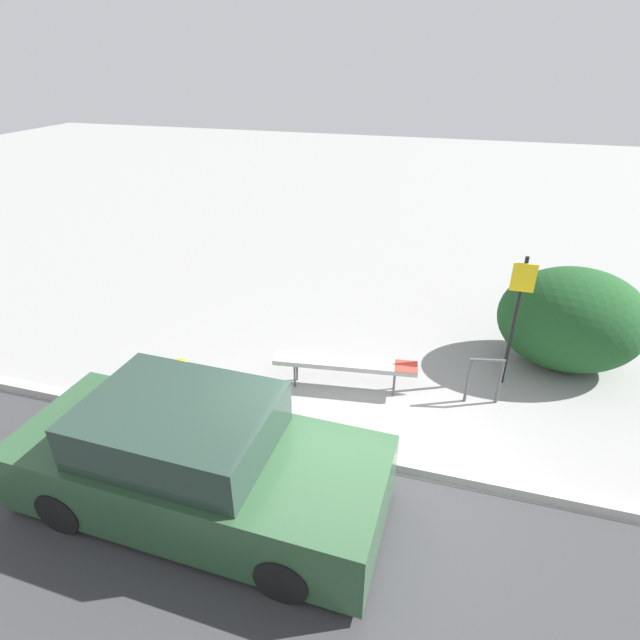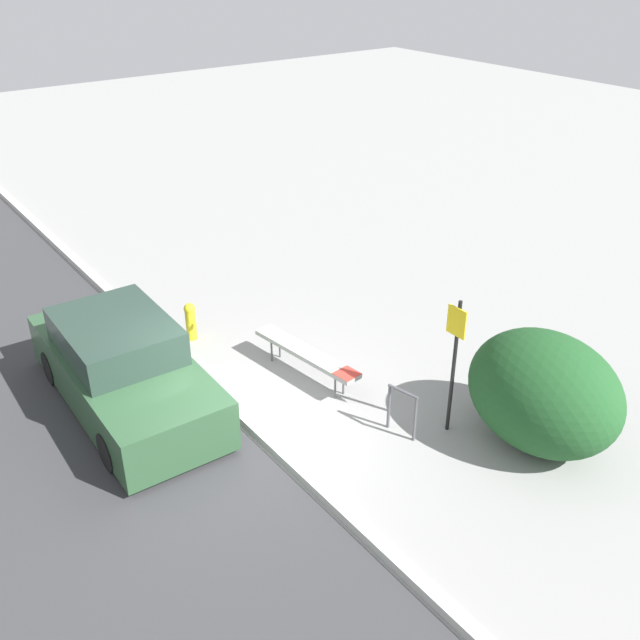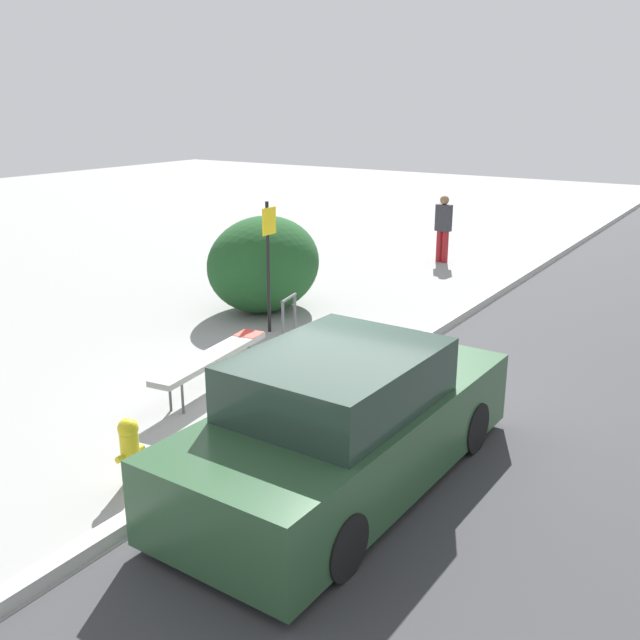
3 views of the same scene
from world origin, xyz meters
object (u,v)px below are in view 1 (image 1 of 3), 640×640
object	(u,v)px
parked_car_near	(196,462)
fire_hydrant	(183,377)
bike_rack	(485,376)
sign_post	(516,311)
bench	(346,364)

from	to	relation	value
parked_car_near	fire_hydrant	bearing A→B (deg)	125.87
bike_rack	sign_post	size ratio (longest dim) A/B	0.36
bench	sign_post	world-z (taller)	sign_post
bike_rack	sign_post	world-z (taller)	sign_post
bench	sign_post	bearing A→B (deg)	12.51
bike_rack	parked_car_near	bearing A→B (deg)	-137.06
bench	sign_post	distance (m)	2.86
sign_post	fire_hydrant	bearing A→B (deg)	-158.96
sign_post	fire_hydrant	xyz separation A→B (m)	(-5.00, -1.92, -0.98)
bike_rack	parked_car_near	xyz separation A→B (m)	(-3.36, -3.13, 0.18)
bench	parked_car_near	size ratio (longest dim) A/B	0.53
parked_car_near	bike_rack	bearing A→B (deg)	44.34
sign_post	bike_rack	bearing A→B (deg)	-117.87
sign_post	fire_hydrant	distance (m)	5.45
bench	fire_hydrant	size ratio (longest dim) A/B	3.13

